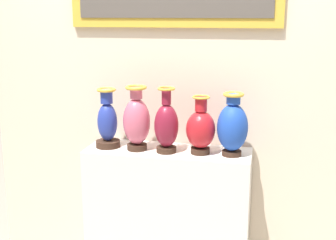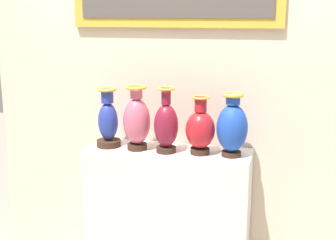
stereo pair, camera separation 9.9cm
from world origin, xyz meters
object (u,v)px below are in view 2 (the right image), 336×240
vase_cobalt (108,122)px  vase_crimson (200,129)px  vase_sapphire (232,127)px  vase_burgundy (166,125)px  vase_rose (137,120)px

vase_cobalt → vase_crimson: vase_cobalt is taller
vase_cobalt → vase_sapphire: 0.80m
vase_cobalt → vase_sapphire: size_ratio=0.99×
vase_cobalt → vase_crimson: size_ratio=1.07×
vase_burgundy → vase_crimson: 0.21m
vase_rose → vase_burgundy: 0.20m
vase_rose → vase_crimson: (0.41, 0.01, -0.03)m
vase_cobalt → vase_burgundy: 0.40m
vase_burgundy → vase_sapphire: (0.40, 0.02, 0.01)m
vase_rose → vase_crimson: size_ratio=1.14×
vase_sapphire → vase_crimson: bearing=-179.0°
vase_crimson → vase_sapphire: 0.20m
vase_crimson → vase_sapphire: bearing=1.0°
vase_burgundy → vase_crimson: size_ratio=1.13×
vase_burgundy → vase_sapphire: size_ratio=1.05×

